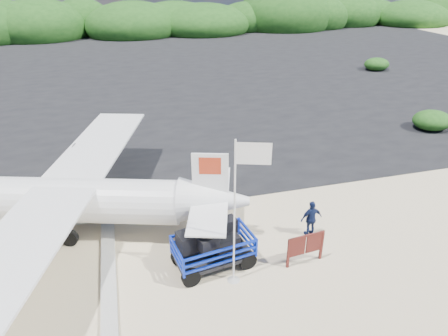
% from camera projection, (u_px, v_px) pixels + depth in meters
% --- Properties ---
extents(ground, '(160.00, 160.00, 0.00)m').
position_uv_depth(ground, '(243.00, 277.00, 13.83)').
color(ground, beige).
extents(asphalt_apron, '(90.00, 50.00, 0.04)m').
position_uv_depth(asphalt_apron, '(152.00, 72.00, 39.56)').
color(asphalt_apron, '#B2B2B2').
rests_on(asphalt_apron, ground).
extents(vegetation_band, '(124.00, 8.00, 4.40)m').
position_uv_depth(vegetation_band, '(135.00, 34.00, 61.01)').
color(vegetation_band, '#B2B2B2').
rests_on(vegetation_band, ground).
extents(baggage_cart, '(3.21, 2.14, 1.49)m').
position_uv_depth(baggage_cart, '(214.00, 265.00, 14.34)').
color(baggage_cart, '#0C2AC2').
rests_on(baggage_cart, ground).
extents(flagpole, '(1.13, 0.75, 5.25)m').
position_uv_depth(flagpole, '(234.00, 280.00, 13.69)').
color(flagpole, white).
rests_on(flagpole, ground).
extents(signboard, '(1.54, 0.29, 1.27)m').
position_uv_depth(signboard, '(304.00, 263.00, 14.48)').
color(signboard, maroon).
rests_on(signboard, ground).
extents(crew_a, '(0.65, 0.53, 1.52)m').
position_uv_depth(crew_a, '(126.00, 196.00, 17.19)').
color(crew_a, '#131F49').
rests_on(crew_a, ground).
extents(crew_b, '(1.00, 0.86, 1.78)m').
position_uv_depth(crew_b, '(206.00, 179.00, 18.22)').
color(crew_b, '#131F49').
rests_on(crew_b, ground).
extents(crew_c, '(0.93, 0.44, 1.54)m').
position_uv_depth(crew_c, '(311.00, 218.00, 15.63)').
color(crew_c, '#131F49').
rests_on(crew_c, ground).
extents(aircraft_large, '(19.28, 19.28, 4.62)m').
position_uv_depth(aircraft_large, '(291.00, 90.00, 33.97)').
color(aircraft_large, '#B2B2B2').
rests_on(aircraft_large, ground).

